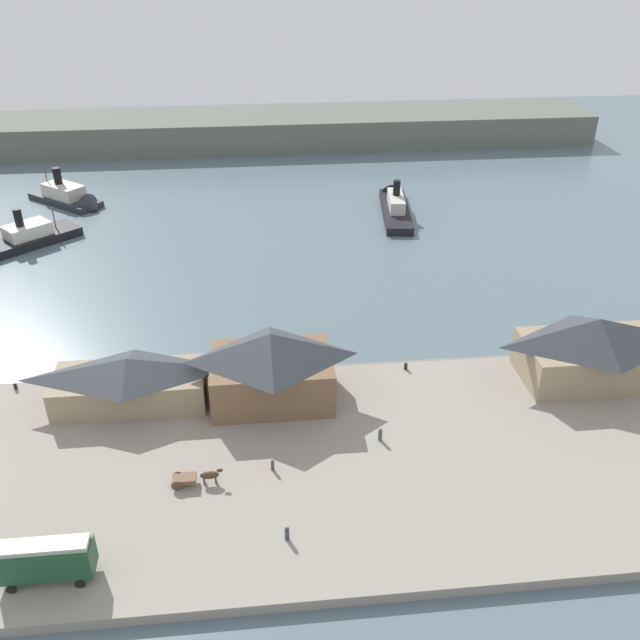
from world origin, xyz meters
The scene contains 17 objects.
ground_plane centered at (0.00, 0.00, 0.00)m, with size 320.00×320.00×0.00m, color slate.
quay_promenade centered at (0.00, -22.00, 0.60)m, with size 110.00×36.00×1.20m, color gray.
seawall_edge centered at (0.00, -3.60, 0.50)m, with size 110.00×0.80×1.00m, color slate.
ferry_shed_central_terminal centered at (-19.87, -9.03, 4.39)m, with size 18.58×8.03×6.27m.
ferry_shed_customs_shed centered at (-2.61, -9.89, 5.86)m, with size 14.99×10.63×9.18m.
ferry_shed_east_terminal centered at (38.38, -9.67, 5.60)m, with size 17.89×10.09×8.66m.
street_tram centered at (-23.71, -35.16, 3.74)m, with size 8.38×2.78×4.36m.
horse_cart centered at (-11.39, -24.44, 2.13)m, with size 5.40×1.58×1.87m.
pedestrian_near_east_shed centered at (-2.21, -32.87, 2.01)m, with size 0.44×0.44×1.77m.
pedestrian_near_west_shed centered at (9.23, -19.42, 2.00)m, with size 0.44×0.44×1.76m.
pedestrian_at_waters_edge centered at (-3.17, -23.11, 1.89)m, with size 0.38×0.38×1.52m.
mooring_post_center_west centered at (15.19, -5.57, 1.65)m, with size 0.44×0.44×0.90m, color black.
mooring_post_west centered at (-35.02, -4.80, 1.65)m, with size 0.44×0.44×0.90m, color black.
ferry_approaching_west centered at (-48.28, 43.30, 1.34)m, with size 19.44×18.03×9.57m.
ferry_outer_harbor centered at (26.01, 55.91, 1.33)m, with size 7.97×25.87×8.85m.
ferry_moored_east centered at (-42.71, 65.81, 1.48)m, with size 18.62×16.98×9.71m.
far_headland centered at (0.00, 110.00, 4.00)m, with size 180.00×24.00×8.00m, color #60665B.
Camera 1 is at (-3.80, -78.75, 51.88)m, focal length 38.15 mm.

